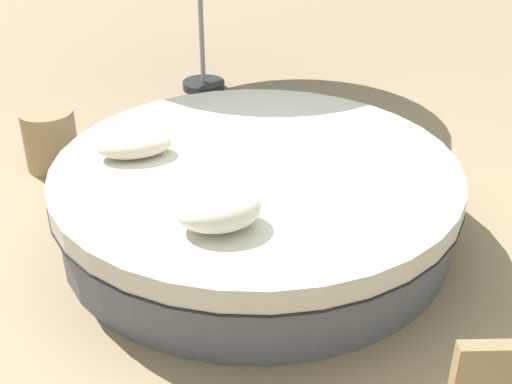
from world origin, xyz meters
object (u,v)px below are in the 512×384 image
Objects in this scene: round_bed at (256,198)px; throw_pillow_1 at (219,210)px; throw_pillow_0 at (134,145)px; side_table at (50,140)px.

throw_pillow_1 is at bearing -119.97° from round_bed.
round_bed is at bearing -23.51° from throw_pillow_0.
round_bed is 5.44× the size of throw_pillow_0.
throw_pillow_0 is at bearing 156.49° from round_bed.
round_bed is 5.65× the size of throw_pillow_1.
throw_pillow_1 is at bearing -64.58° from side_table.
throw_pillow_0 is 1.26m from side_table.
throw_pillow_1 is 0.98× the size of side_table.
throw_pillow_1 is at bearing -69.91° from throw_pillow_0.
throw_pillow_1 is (-0.39, -0.68, 0.37)m from round_bed.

